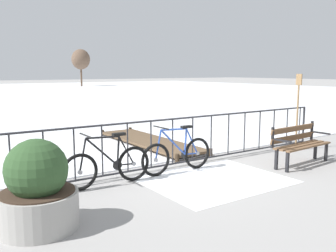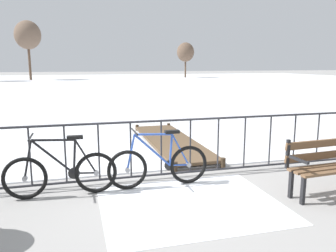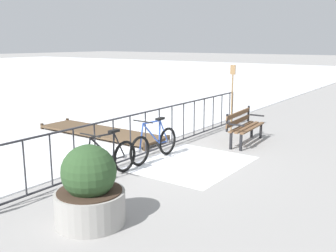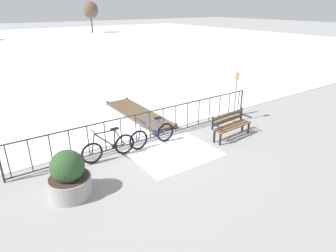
# 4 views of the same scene
# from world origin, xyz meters

# --- Properties ---
(ground_plane) EXTENTS (160.00, 160.00, 0.00)m
(ground_plane) POSITION_xyz_m (0.00, 0.00, 0.00)
(ground_plane) COLOR gray
(frozen_pond) EXTENTS (80.00, 56.00, 0.03)m
(frozen_pond) POSITION_xyz_m (0.00, 28.40, 0.01)
(frozen_pond) COLOR white
(frozen_pond) RESTS_ON ground
(snow_patch) EXTENTS (2.59, 2.10, 0.01)m
(snow_patch) POSITION_xyz_m (0.14, -1.20, 0.00)
(snow_patch) COLOR white
(snow_patch) RESTS_ON ground
(railing_fence) EXTENTS (9.06, 0.06, 1.07)m
(railing_fence) POSITION_xyz_m (0.00, 0.00, 0.56)
(railing_fence) COLOR #2D2D33
(railing_fence) RESTS_ON ground
(bicycle_near_railing) EXTENTS (1.71, 0.52, 0.97)m
(bicycle_near_railing) POSITION_xyz_m (-0.13, -0.36, 0.37)
(bicycle_near_railing) COLOR black
(bicycle_near_railing) RESTS_ON ground
(bicycle_second) EXTENTS (1.71, 0.52, 0.97)m
(bicycle_second) POSITION_xyz_m (-1.68, -0.37, 0.37)
(bicycle_second) COLOR black
(bicycle_second) RESTS_ON ground
(park_bench) EXTENTS (1.63, 0.59, 0.89)m
(park_bench) POSITION_xyz_m (2.45, -1.35, 0.51)
(park_bench) COLOR brown
(park_bench) RESTS_ON ground
(wooden_dock) EXTENTS (1.10, 4.15, 0.20)m
(wooden_dock) POSITION_xyz_m (0.83, 2.32, 0.12)
(wooden_dock) COLOR brown
(wooden_dock) RESTS_ON ground
(tree_far_west) EXTENTS (3.07, 3.07, 7.04)m
(tree_far_west) POSITION_xyz_m (-6.57, 39.04, 5.31)
(tree_far_west) COLOR brown
(tree_far_west) RESTS_ON ground
(tree_centre) EXTENTS (2.43, 2.43, 4.91)m
(tree_centre) POSITION_xyz_m (13.87, 40.99, 3.55)
(tree_centre) COLOR brown
(tree_centre) RESTS_ON ground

